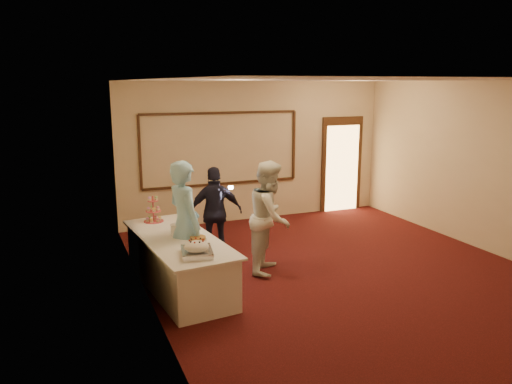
% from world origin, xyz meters
% --- Properties ---
extents(floor, '(7.00, 7.00, 0.00)m').
position_xyz_m(floor, '(0.00, 0.00, 0.00)').
color(floor, black).
rests_on(floor, ground).
extents(room_walls, '(6.04, 7.04, 3.02)m').
position_xyz_m(room_walls, '(0.00, 0.00, 2.03)').
color(room_walls, beige).
rests_on(room_walls, floor).
extents(wall_molding, '(3.45, 0.04, 1.55)m').
position_xyz_m(wall_molding, '(-0.80, 3.47, 1.60)').
color(wall_molding, black).
rests_on(wall_molding, room_walls).
extents(doorway, '(1.05, 0.07, 2.20)m').
position_xyz_m(doorway, '(2.15, 3.45, 1.08)').
color(doorway, black).
rests_on(doorway, floor).
extents(buffet_table, '(1.24, 2.63, 0.77)m').
position_xyz_m(buffet_table, '(-2.51, 0.34, 0.39)').
color(buffet_table, white).
rests_on(buffet_table, floor).
extents(pavlova_tray, '(0.47, 0.59, 0.20)m').
position_xyz_m(pavlova_tray, '(-2.46, -0.50, 0.86)').
color(pavlova_tray, '#ACADB3').
rests_on(pavlova_tray, buffet_table).
extents(cupcake_stand, '(0.32, 0.32, 0.46)m').
position_xyz_m(cupcake_stand, '(-2.67, 1.31, 0.94)').
color(cupcake_stand, '#C1444C').
rests_on(cupcake_stand, buffet_table).
extents(plate_stack_a, '(0.20, 0.20, 0.17)m').
position_xyz_m(plate_stack_a, '(-2.49, 0.43, 0.85)').
color(plate_stack_a, white).
rests_on(plate_stack_a, buffet_table).
extents(plate_stack_b, '(0.18, 0.18, 0.15)m').
position_xyz_m(plate_stack_b, '(-2.30, 0.72, 0.85)').
color(plate_stack_b, white).
rests_on(plate_stack_b, buffet_table).
extents(tart, '(0.26, 0.26, 0.05)m').
position_xyz_m(tart, '(-2.27, 0.10, 0.80)').
color(tart, white).
rests_on(tart, buffet_table).
extents(man, '(0.60, 0.77, 1.88)m').
position_xyz_m(man, '(-2.39, 0.37, 0.94)').
color(man, '#8DC9E9').
rests_on(man, floor).
extents(woman, '(1.05, 1.10, 1.78)m').
position_xyz_m(woman, '(-0.99, 0.46, 0.89)').
color(woman, silver).
rests_on(woman, floor).
extents(guest, '(0.97, 0.52, 1.58)m').
position_xyz_m(guest, '(-1.59, 1.42, 0.79)').
color(guest, black).
rests_on(guest, floor).
extents(camera_flash, '(0.08, 0.06, 0.05)m').
position_xyz_m(camera_flash, '(-1.35, 1.31, 1.23)').
color(camera_flash, white).
rests_on(camera_flash, guest).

